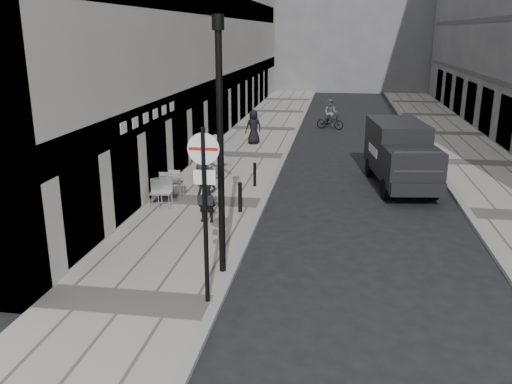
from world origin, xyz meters
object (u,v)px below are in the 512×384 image
sign_post (205,194)px  panel_van (400,152)px  lamppost (220,136)px  walking_man (207,196)px  cyclist (330,118)px

sign_post → panel_van: size_ratio=0.72×
lamppost → walking_man: bearing=109.6°
lamppost → cyclist: size_ratio=3.30×
lamppost → cyclist: lamppost is taller
cyclist → sign_post: bearing=-77.8°
cyclist → lamppost: bearing=-78.2°
walking_man → cyclist: bearing=81.9°
sign_post → walking_man: bearing=103.2°
walking_man → sign_post: bearing=-73.7°
panel_van → cyclist: (-2.98, 12.87, -0.67)m
cyclist → walking_man: bearing=-83.1°
lamppost → panel_van: lamppost is taller
sign_post → cyclist: sign_post is taller
walking_man → sign_post: 5.59m
sign_post → lamppost: 1.87m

